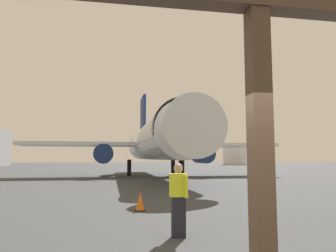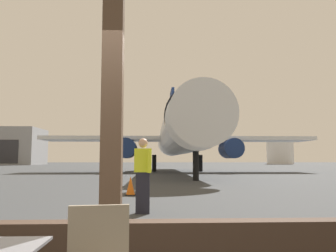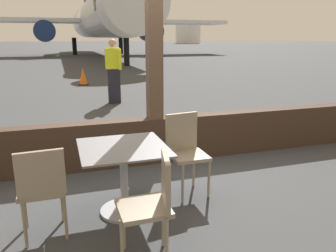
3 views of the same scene
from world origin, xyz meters
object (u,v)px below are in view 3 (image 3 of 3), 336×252
fuel_storage_tank (188,32)px  cafe_chair_aisle_left (185,147)px  dining_table (124,172)px  airplane (101,17)px  cafe_chair_window_left (42,185)px  ground_crew_worker (114,71)px  cafe_chair_window_right (153,199)px  traffic_cone (83,77)px

fuel_storage_tank → cafe_chair_aisle_left: bearing=-111.3°
dining_table → airplane: bearing=83.0°
cafe_chair_window_left → ground_crew_worker: size_ratio=0.50×
dining_table → cafe_chair_window_left: size_ratio=0.99×
cafe_chair_aisle_left → airplane: 30.08m
airplane → ground_crew_worker: (-2.78, -23.98, -2.69)m
cafe_chair_window_right → traffic_cone: bearing=88.6°
cafe_chair_window_right → fuel_storage_tank: (35.50, 90.33, 2.55)m
traffic_cone → dining_table: bearing=-91.9°
ground_crew_worker → airplane: bearing=83.4°
ground_crew_worker → fuel_storage_tank: size_ratio=0.25×
traffic_cone → fuel_storage_tank: 86.86m
cafe_chair_aisle_left → ground_crew_worker: bearing=88.9°
cafe_chair_window_right → airplane: size_ratio=0.03×
cafe_chair_window_left → ground_crew_worker: bearing=75.3°
airplane → fuel_storage_tank: airplane is taller
airplane → traffic_cone: (-3.32, -19.91, -3.28)m
dining_table → airplane: size_ratio=0.03×
airplane → fuel_storage_tank: size_ratio=4.33×
cafe_chair_window_left → fuel_storage_tank: fuel_storage_tank is taller
ground_crew_worker → traffic_cone: bearing=97.6°
cafe_chair_window_left → traffic_cone: cafe_chair_window_left is taller
dining_table → cafe_chair_window_left: bearing=-162.0°
cafe_chair_aisle_left → fuel_storage_tank: size_ratio=0.13×
cafe_chair_window_right → ground_crew_worker: ground_crew_worker is taller
cafe_chair_window_right → airplane: (3.59, 30.89, 3.05)m
airplane → fuel_storage_tank: 67.47m
cafe_chair_window_right → fuel_storage_tank: fuel_storage_tank is taller
cafe_chair_aisle_left → ground_crew_worker: (0.11, 5.81, 0.34)m
cafe_chair_aisle_left → fuel_storage_tank: fuel_storage_tank is taller
fuel_storage_tank → cafe_chair_window_right: bearing=-111.5°
cafe_chair_window_right → cafe_chair_aisle_left: cafe_chair_aisle_left is taller
dining_table → fuel_storage_tank: size_ratio=0.12×
cafe_chair_window_right → airplane: airplane is taller
dining_table → fuel_storage_tank: (35.58, 89.48, 2.65)m
traffic_cone → fuel_storage_tank: bearing=66.1°
dining_table → cafe_chair_window_left: 0.82m
cafe_chair_window_left → ground_crew_worker: 6.55m
cafe_chair_window_left → cafe_chair_window_right: bearing=-34.9°
cafe_chair_aisle_left → fuel_storage_tank: 95.81m
cafe_chair_window_left → airplane: size_ratio=0.03×
cafe_chair_window_left → cafe_chair_window_right: cafe_chair_window_right is taller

